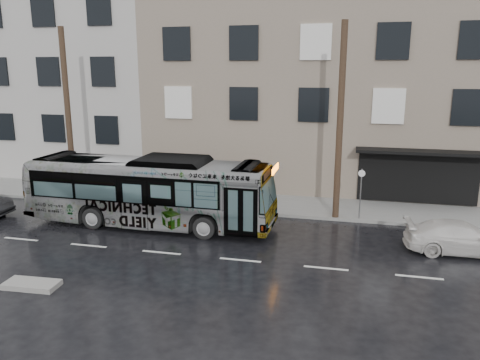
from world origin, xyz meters
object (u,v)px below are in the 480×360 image
object	(u,v)px
sign_post	(360,194)
white_sedan	(461,238)
bus	(149,191)
utility_pole_front	(340,123)
utility_pole_rear	(68,116)

from	to	relation	value
sign_post	white_sedan	bearing A→B (deg)	-38.41
sign_post	bus	distance (m)	9.83
utility_pole_front	bus	xyz separation A→B (m)	(-8.34, -2.72, -3.04)
sign_post	bus	world-z (taller)	bus
utility_pole_rear	white_sedan	bearing A→B (deg)	-9.14
utility_pole_rear	white_sedan	world-z (taller)	utility_pole_rear
utility_pole_front	white_sedan	xyz separation A→B (m)	(4.95, -3.05, -4.03)
utility_pole_rear	white_sedan	size ratio (longest dim) A/B	2.10
sign_post	bus	size ratio (longest dim) A/B	0.21
sign_post	white_sedan	size ratio (longest dim) A/B	0.56
white_sedan	bus	bearing A→B (deg)	84.78
white_sedan	utility_pole_front	bearing A→B (deg)	54.54
sign_post	white_sedan	distance (m)	4.96
utility_pole_front	sign_post	distance (m)	3.48
utility_pole_front	bus	size ratio (longest dim) A/B	0.78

